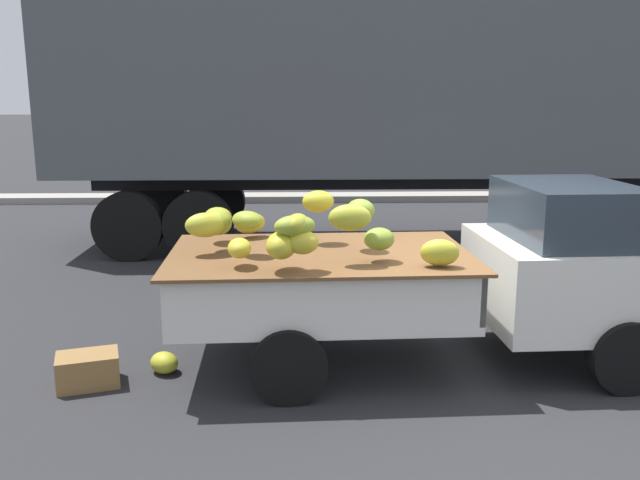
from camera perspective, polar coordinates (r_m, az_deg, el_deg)
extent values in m
plane|color=#28282B|center=(6.42, 12.72, -10.70)|extent=(220.00, 220.00, 0.00)
cube|color=gray|center=(16.40, 3.61, 3.72)|extent=(80.00, 0.80, 0.16)
cube|color=silver|center=(6.73, 21.79, -3.11)|extent=(1.96, 1.71, 0.78)
cube|color=#28333D|center=(6.52, 20.72, 2.35)|extent=(1.09, 1.48, 0.52)
cube|color=silver|center=(6.15, -0.01, -5.65)|extent=(2.67, 1.73, 0.08)
cube|color=silver|center=(6.85, -0.46, -1.55)|extent=(2.62, 0.13, 0.44)
cube|color=silver|center=(5.31, 0.56, -5.59)|extent=(2.62, 0.13, 0.44)
cube|color=silver|center=(6.29, 11.77, -3.04)|extent=(0.10, 1.65, 0.44)
cube|color=silver|center=(6.13, -12.11, -3.45)|extent=(0.10, 1.65, 0.44)
cube|color=#B21914|center=(6.89, -0.47, -1.81)|extent=(2.52, 0.09, 0.07)
cube|color=brown|center=(6.02, -0.01, -1.20)|extent=(2.80, 1.86, 0.03)
ellipsoid|color=gold|center=(5.28, -1.54, -0.19)|extent=(0.27, 0.24, 0.20)
ellipsoid|color=#97A52E|center=(6.06, -8.80, 1.52)|extent=(0.29, 0.33, 0.23)
ellipsoid|color=gold|center=(5.49, -6.99, -0.70)|extent=(0.22, 0.30, 0.16)
ellipsoid|color=olive|center=(5.65, 5.14, 0.09)|extent=(0.33, 0.32, 0.19)
ellipsoid|color=#A6AA2C|center=(6.45, -8.83, 2.01)|extent=(0.36, 0.40, 0.18)
ellipsoid|color=#ACB02F|center=(5.49, 2.61, 1.95)|extent=(0.36, 0.20, 0.22)
ellipsoid|color=#8EA22E|center=(5.27, -2.22, 1.23)|extent=(0.40, 0.34, 0.17)
ellipsoid|color=olive|center=(6.05, 3.52, 2.60)|extent=(0.34, 0.36, 0.21)
ellipsoid|color=gold|center=(6.33, -0.17, 3.37)|extent=(0.37, 0.33, 0.21)
ellipsoid|color=#91A12C|center=(5.86, -6.33, 1.72)|extent=(0.38, 0.38, 0.16)
ellipsoid|color=gold|center=(5.96, -9.91, 1.29)|extent=(0.42, 0.33, 0.22)
ellipsoid|color=gold|center=(5.55, 10.33, -1.08)|extent=(0.35, 0.24, 0.22)
ellipsoid|color=gold|center=(5.32, -3.34, -0.44)|extent=(0.32, 0.41, 0.22)
ellipsoid|color=#A4A82B|center=(5.28, -1.97, 1.38)|extent=(0.25, 0.32, 0.17)
ellipsoid|color=gold|center=(6.66, -6.08, 1.47)|extent=(0.40, 0.39, 0.20)
cylinder|color=black|center=(7.57, 19.28, -5.00)|extent=(0.65, 0.22, 0.64)
cylinder|color=black|center=(6.22, 25.00, -9.15)|extent=(0.65, 0.22, 0.64)
cylinder|color=black|center=(6.97, -3.00, -5.75)|extent=(0.65, 0.22, 0.64)
cylinder|color=black|center=(5.48, -2.74, -10.82)|extent=(0.65, 0.22, 0.64)
cube|color=#4C5156|center=(11.49, 8.52, 12.67)|extent=(12.01, 2.53, 2.70)
cube|color=black|center=(11.57, 8.29, 5.22)|extent=(11.04, 0.43, 0.30)
cylinder|color=black|center=(12.74, -8.96, 3.28)|extent=(1.08, 0.30, 1.08)
cylinder|color=black|center=(10.39, -10.49, 1.26)|extent=(1.08, 0.30, 1.08)
cylinder|color=black|center=(12.91, -13.73, 3.20)|extent=(1.08, 0.30, 1.08)
cylinder|color=black|center=(10.61, -16.27, 1.19)|extent=(1.08, 0.30, 1.08)
cylinder|color=#38383A|center=(12.65, 23.11, 2.78)|extent=(0.18, 0.18, 1.25)
ellipsoid|color=gold|center=(6.28, -13.35, -10.31)|extent=(0.37, 0.37, 0.19)
cube|color=olive|center=(6.19, -19.47, -10.56)|extent=(0.60, 0.49, 0.28)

